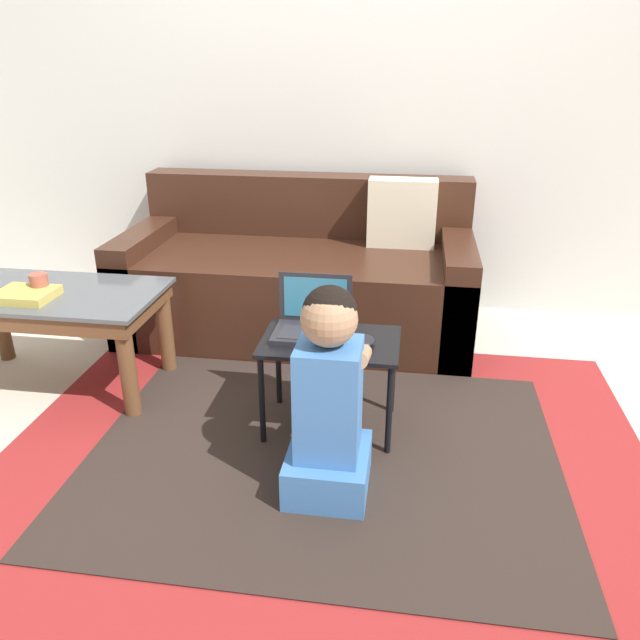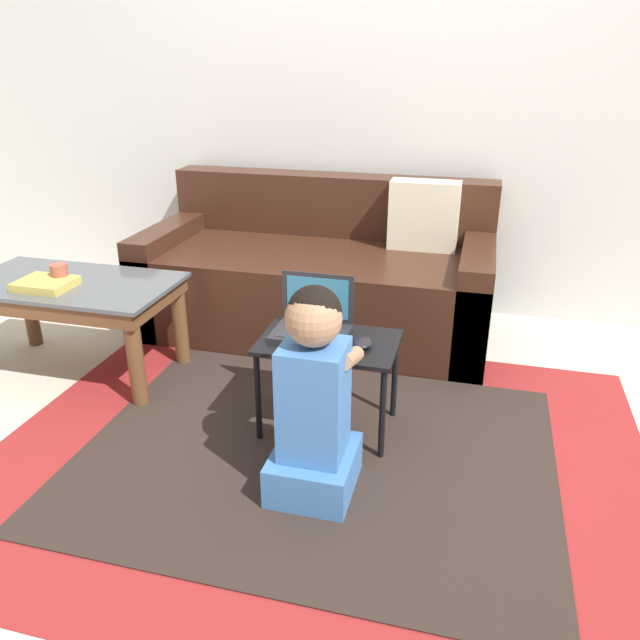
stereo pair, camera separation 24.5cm
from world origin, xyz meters
name	(u,v)px [view 1 (the left image)]	position (x,y,z in m)	size (l,w,h in m)	color
ground_plane	(306,428)	(0.00, 0.00, 0.00)	(16.00, 16.00, 0.00)	beige
wall_back	(350,87)	(0.00, 1.49, 1.25)	(9.00, 0.06, 2.50)	silver
area_rug	(323,454)	(0.10, -0.17, 0.00)	(2.47, 1.96, 0.01)	maroon
couch	(301,278)	(-0.20, 1.02, 0.29)	(1.83, 0.87, 0.82)	#381E14
coffee_table	(52,308)	(-1.18, 0.20, 0.39)	(0.97, 0.53, 0.46)	#4C5156
laptop_desk	(330,352)	(0.10, 0.02, 0.35)	(0.54, 0.35, 0.40)	black
laptop	(312,325)	(0.02, 0.07, 0.44)	(0.30, 0.22, 0.23)	#232328
computer_mouse	(365,341)	(0.23, 0.00, 0.42)	(0.08, 0.10, 0.03)	black
person_seated	(329,401)	(0.14, -0.36, 0.36)	(0.28, 0.38, 0.76)	#3D70B2
cup_on_table	(39,284)	(-1.19, 0.17, 0.51)	(0.08, 0.08, 0.09)	#994C3D
book_on_table	(25,295)	(-1.22, 0.10, 0.48)	(0.24, 0.19, 0.04)	tan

